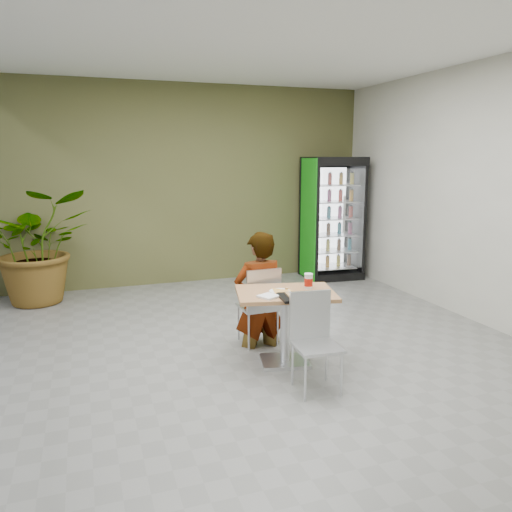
% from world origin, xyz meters
% --- Properties ---
extents(ground, '(7.00, 7.00, 0.00)m').
position_xyz_m(ground, '(0.00, 0.00, 0.00)').
color(ground, slate).
rests_on(ground, ground).
extents(room_envelope, '(6.00, 7.00, 3.20)m').
position_xyz_m(room_envelope, '(0.00, 0.00, 1.60)').
color(room_envelope, beige).
rests_on(room_envelope, ground).
extents(dining_table, '(1.07, 0.86, 0.75)m').
position_xyz_m(dining_table, '(0.21, -0.16, 0.54)').
color(dining_table, '#A06244').
rests_on(dining_table, ground).
extents(chair_far, '(0.41, 0.41, 0.88)m').
position_xyz_m(chair_far, '(0.14, 0.37, 0.52)').
color(chair_far, silver).
rests_on(chair_far, ground).
extents(chair_near, '(0.41, 0.42, 0.87)m').
position_xyz_m(chair_near, '(0.25, -0.72, 0.51)').
color(chair_near, silver).
rests_on(chair_near, ground).
extents(seated_woman, '(0.59, 0.40, 1.57)m').
position_xyz_m(seated_woman, '(0.14, 0.41, 0.49)').
color(seated_woman, black).
rests_on(seated_woman, ground).
extents(pizza_plate, '(0.29, 0.23, 0.03)m').
position_xyz_m(pizza_plate, '(0.15, -0.16, 0.77)').
color(pizza_plate, white).
rests_on(pizza_plate, dining_table).
extents(soda_cup, '(0.09, 0.09, 0.15)m').
position_xyz_m(soda_cup, '(0.47, -0.13, 0.82)').
color(soda_cup, white).
rests_on(soda_cup, dining_table).
extents(napkin_stack, '(0.22, 0.22, 0.02)m').
position_xyz_m(napkin_stack, '(-0.02, -0.31, 0.76)').
color(napkin_stack, white).
rests_on(napkin_stack, dining_table).
extents(cafeteria_tray, '(0.46, 0.36, 0.02)m').
position_xyz_m(cafeteria_tray, '(0.27, -0.43, 0.76)').
color(cafeteria_tray, black).
rests_on(cafeteria_tray, dining_table).
extents(beverage_fridge, '(0.98, 0.78, 2.05)m').
position_xyz_m(beverage_fridge, '(2.38, 2.99, 1.03)').
color(beverage_fridge, black).
rests_on(beverage_fridge, ground).
extents(potted_plant, '(1.66, 1.50, 1.63)m').
position_xyz_m(potted_plant, '(-2.26, 3.00, 0.81)').
color(potted_plant, '#295A24').
rests_on(potted_plant, ground).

